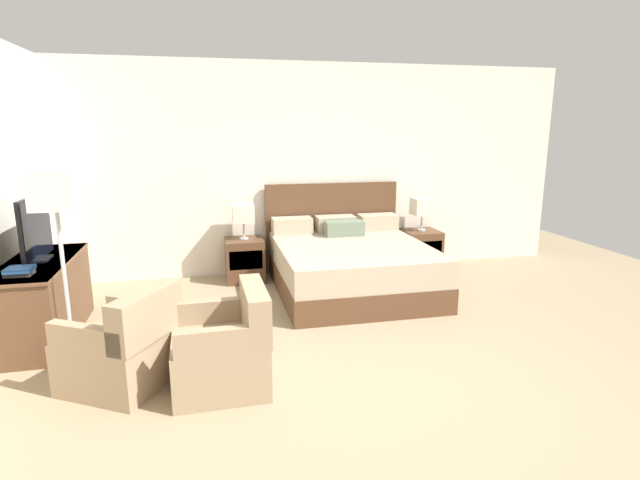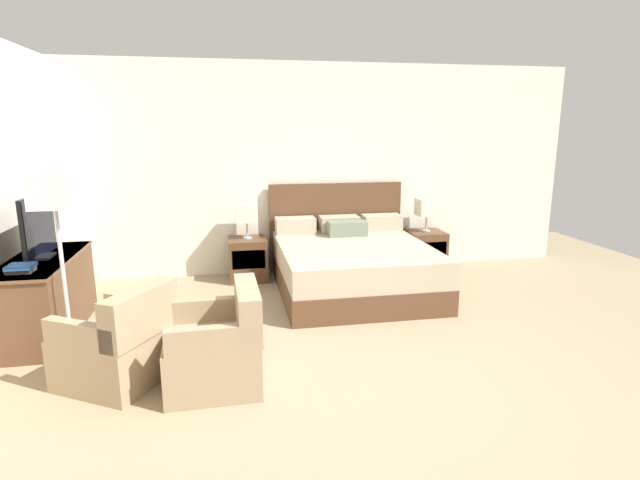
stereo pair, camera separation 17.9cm
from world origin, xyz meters
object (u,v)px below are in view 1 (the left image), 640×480
nightstand_right (420,250)px  table_lamp_right (422,207)px  book_blue_cover (19,269)px  table_lamp_left (243,214)px  bed (350,264)px  tv (36,230)px  book_red_cover (19,273)px  dresser (43,298)px  armchair_companion (225,350)px  floor_lamp (56,204)px  nightstand_left (245,260)px  armchair_by_window (124,349)px

nightstand_right → table_lamp_right: size_ratio=1.21×
table_lamp_right → book_blue_cover: table_lamp_right is taller
table_lamp_left → book_blue_cover: 2.65m
bed → nightstand_right: size_ratio=3.69×
table_lamp_right → tv: size_ratio=0.58×
book_red_cover → dresser: bearing=89.3°
book_blue_cover → armchair_companion: (1.59, -0.83, -0.49)m
bed → dresser: bed is taller
tv → floor_lamp: 0.86m
tv → nightstand_left: bearing=34.3°
table_lamp_left → table_lamp_right: same height
armchair_companion → nightstand_left: bearing=82.6°
nightstand_left → armchair_companion: size_ratio=0.70×
dresser → armchair_by_window: (0.85, -1.09, -0.09)m
dresser → floor_lamp: floor_lamp is taller
nightstand_left → book_blue_cover: book_blue_cover is taller
table_lamp_left → armchair_companion: table_lamp_left is taller
nightstand_left → book_blue_cover: (-1.94, -1.81, 0.51)m
nightstand_right → dresser: 4.53m
table_lamp_left → floor_lamp: (-1.55, -2.02, 0.47)m
tv → floor_lamp: (0.38, -0.70, 0.32)m
armchair_companion → table_lamp_right: bearing=44.1°
table_lamp_right → book_red_cover: table_lamp_right is taller
nightstand_left → armchair_by_window: 2.68m
nightstand_right → book_blue_cover: book_blue_cover is taller
armchair_companion → floor_lamp: (-1.21, 0.62, 1.04)m
table_lamp_right → armchair_by_window: (-3.46, -2.46, -0.57)m
nightstand_right → tv: (-4.31, -1.32, 0.74)m
table_lamp_left → table_lamp_right: size_ratio=1.00×
bed → table_lamp_left: bed is taller
book_blue_cover → table_lamp_left: bearing=43.1°
bed → nightstand_left: bearing=150.7°
armchair_companion → floor_lamp: size_ratio=0.48×
nightstand_right → book_blue_cover: bearing=-157.3°
nightstand_left → bed: bearing=-29.3°
book_red_cover → armchair_companion: bearing=-27.4°
table_lamp_right → armchair_by_window: size_ratio=0.47×
dresser → armchair_by_window: 1.39m
nightstand_left → book_blue_cover: 2.70m
book_red_cover → armchair_companion: size_ratio=0.26×
table_lamp_right → book_red_cover: 4.69m
table_lamp_right → floor_lamp: size_ratio=0.28×
table_lamp_right → tv: 4.51m
book_blue_cover → floor_lamp: bearing=-28.8°
tv → table_lamp_right: bearing=17.0°
floor_lamp → nightstand_right: bearing=27.2°
bed → armchair_by_window: bed is taller
nightstand_right → armchair_by_window: 4.24m
armchair_by_window → dresser: bearing=128.1°
table_lamp_right → nightstand_right: bearing=-90.0°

